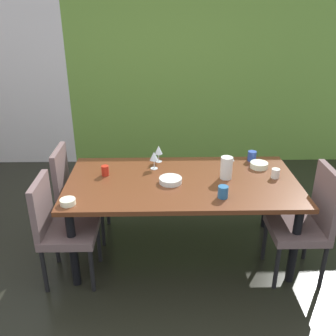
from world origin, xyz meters
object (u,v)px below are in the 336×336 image
Objects in this scene: serving_bowl_corner at (170,180)px; serving_bowl_near_window at (68,202)px; chair_left_far at (75,189)px; cup_left at (223,192)px; chair_left_near at (59,225)px; chair_right_near at (308,219)px; cup_rear at (252,156)px; pitcher_south at (226,168)px; serving_bowl_east at (259,165)px; wine_glass_front at (158,150)px; dining_table at (182,188)px; wine_glass_north at (154,156)px; cup_right at (105,171)px; cup_west at (275,173)px.

serving_bowl_corner is 0.87m from serving_bowl_near_window.
chair_left_far is 1.49m from cup_left.
chair_right_near is (2.04, 0.00, 0.02)m from chair_left_near.
serving_bowl_corner is at bearing -150.23° from cup_rear.
pitcher_south is at bearing -129.61° from cup_rear.
serving_bowl_near_window is at bearing -158.33° from serving_bowl_east.
wine_glass_front is at bearing 59.39° from chair_right_near.
chair_left_near reaches higher than dining_table.
pitcher_south is (0.08, 0.35, 0.05)m from cup_left.
wine_glass_front is 1.39× the size of serving_bowl_near_window.
dining_table is 0.78m from serving_bowl_east.
serving_bowl_east is at bearing 27.15° from chair_right_near.
chair_right_near is 0.76m from cup_left.
dining_table is 0.40m from wine_glass_north.
wine_glass_north is 1.02× the size of serving_bowl_east.
serving_bowl_corner is (-0.10, -0.04, 0.10)m from dining_table.
wine_glass_front reaches higher than cup_right.
pitcher_south reaches higher than chair_left_far.
chair_right_near reaches higher than cup_right.
chair_left_far reaches higher than serving_bowl_near_window.
cup_left is at bearing -103.17° from pitcher_south.
cup_rear is (0.95, 0.17, -0.07)m from wine_glass_north.
wine_glass_front reaches higher than cup_left.
cup_left is at bearing -45.77° from dining_table.
chair_left_near and wine_glass_front have the same top height.
wine_glass_front is 0.48m from serving_bowl_corner.
chair_left_near is 4.71× the size of serving_bowl_corner.
serving_bowl_east is at bearing 112.35° from cup_west.
cup_right is 0.45× the size of pitcher_south.
cup_west is at bearing 29.96° from chair_right_near.
wine_glass_front is at bearing -179.66° from cup_rear.
chair_right_near is 6.03× the size of serving_bowl_east.
cup_left is at bearing -54.79° from wine_glass_front.
serving_bowl_near_window is at bearing 92.39° from chair_right_near.
cup_left is at bearing 90.15° from chair_left_near.
dining_table is 0.50m from wine_glass_front.
cup_left is (-0.52, -0.35, 0.01)m from cup_west.
pitcher_south is at bearing 78.78° from chair_left_far.
chair_left_far is 0.85m from wine_glass_north.
chair_left_far is 9.58× the size of cup_rear.
serving_bowl_east is at bearing 31.98° from pitcher_south.
serving_bowl_near_window is at bearing -153.08° from cup_rear.
cup_left is (0.51, -0.72, -0.07)m from wine_glass_front.
serving_bowl_east is (1.74, 0.57, 0.26)m from chair_left_near.
cup_west is (0.92, 0.08, 0.02)m from serving_bowl_corner.
chair_left_near is 2.04m from chair_right_near.
pitcher_south reaches higher than dining_table.
serving_bowl_near_window is at bearing -176.02° from cup_left.
chair_right_near reaches higher than serving_bowl_corner.
cup_west is at bearing 81.28° from chair_left_far.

